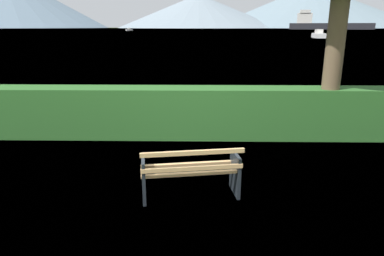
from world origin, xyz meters
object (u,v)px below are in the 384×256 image
at_px(park_bench, 191,172).
at_px(sailboat_mid, 129,30).
at_px(cargo_ship_large, 324,24).
at_px(tender_far, 319,35).

xyz_separation_m(park_bench, sailboat_mid, (-41.50, 208.67, 0.17)).
height_order(park_bench, cargo_ship_large, cargo_ship_large).
height_order(cargo_ship_large, tender_far, cargo_ship_large).
height_order(park_bench, tender_far, tender_far).
bearing_deg(cargo_ship_large, park_bench, -109.43).
distance_m(sailboat_mid, tender_far, 148.27).
distance_m(cargo_ship_large, sailboat_mid, 170.07).
xyz_separation_m(cargo_ship_large, tender_far, (-76.73, -218.45, -3.68)).
distance_m(park_bench, cargo_ship_large, 313.89).
distance_m(park_bench, sailboat_mid, 212.76).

